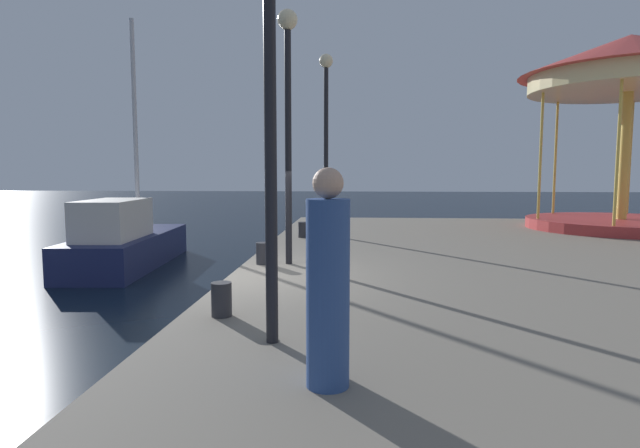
# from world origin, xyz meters

# --- Properties ---
(ground_plane) EXTENTS (120.00, 120.00, 0.00)m
(ground_plane) POSITION_xyz_m (0.00, 0.00, 0.00)
(ground_plane) COLOR black
(sailboat_navy) EXTENTS (2.14, 5.44, 6.64)m
(sailboat_navy) POSITION_xyz_m (-3.96, 4.74, 0.68)
(sailboat_navy) COLOR #19214C
(sailboat_navy) RESTS_ON ground
(carousel) EXTENTS (6.12, 6.12, 5.63)m
(carousel) POSITION_xyz_m (9.94, 7.64, 5.03)
(carousel) COLOR #B23333
(carousel) RESTS_ON quay_dock
(lamp_post_near_edge) EXTENTS (0.36, 0.36, 4.43)m
(lamp_post_near_edge) POSITION_xyz_m (1.25, -3.31, 3.82)
(lamp_post_near_edge) COLOR black
(lamp_post_near_edge) RESTS_ON quay_dock
(lamp_post_mid_promenade) EXTENTS (0.36, 0.36, 4.54)m
(lamp_post_mid_promenade) POSITION_xyz_m (0.84, 1.10, 3.88)
(lamp_post_mid_promenade) COLOR black
(lamp_post_mid_promenade) RESTS_ON quay_dock
(lamp_post_far_end) EXTENTS (0.36, 0.36, 4.75)m
(lamp_post_far_end) POSITION_xyz_m (1.27, 5.52, 4.00)
(lamp_post_far_end) COLOR black
(lamp_post_far_end) RESTS_ON quay_dock
(bollard_center) EXTENTS (0.24, 0.24, 0.40)m
(bollard_center) POSITION_xyz_m (0.36, 1.03, 1.00)
(bollard_center) COLOR #2D2D33
(bollard_center) RESTS_ON quay_dock
(bollard_south) EXTENTS (0.24, 0.24, 0.40)m
(bollard_south) POSITION_xyz_m (0.51, -2.43, 1.00)
(bollard_south) COLOR #2D2D33
(bollard_south) RESTS_ON quay_dock
(bollard_north) EXTENTS (0.24, 0.24, 0.40)m
(bollard_north) POSITION_xyz_m (0.70, 5.01, 1.00)
(bollard_north) COLOR #2D2D33
(bollard_north) RESTS_ON quay_dock
(person_mid_promenade) EXTENTS (0.34, 0.34, 1.72)m
(person_mid_promenade) POSITION_xyz_m (1.86, -4.34, 1.60)
(person_mid_promenade) COLOR #2D4C8C
(person_mid_promenade) RESTS_ON quay_dock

